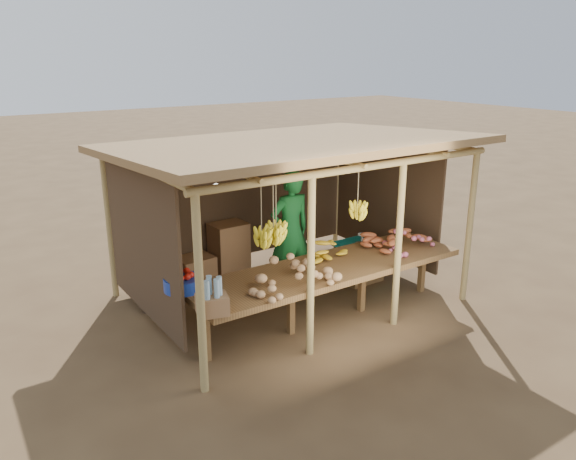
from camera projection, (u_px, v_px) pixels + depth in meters
ground at (288, 297)px, 8.35m from camera, size 60.00×60.00×0.00m
stall_structure at (282, 170)px, 7.78m from camera, size 4.70×3.50×2.43m
counter at (328, 271)px, 7.38m from camera, size 3.90×1.05×0.80m
potato_heap at (292, 271)px, 6.70m from camera, size 1.28×1.02×0.37m
sweet_potato_heap at (397, 235)px, 8.06m from camera, size 1.10×0.82×0.36m
onion_heap at (410, 237)px, 7.97m from camera, size 0.85×0.60×0.35m
banana_pile at (327, 245)px, 7.63m from camera, size 0.62×0.43×0.35m
tomato_basin at (183, 282)px, 6.60m from camera, size 0.45×0.45×0.24m
bottle_box at (212, 300)px, 5.97m from camera, size 0.39×0.34×0.42m
vendor at (290, 231)px, 8.39m from camera, size 0.68×0.45×1.86m
tarp_crate at (359, 260)px, 8.89m from camera, size 0.69×0.60×0.81m
carton_stack at (218, 256)px, 8.90m from camera, size 1.16×0.45×0.88m
burlap_sacks at (163, 292)px, 7.95m from camera, size 0.75×0.39×0.53m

